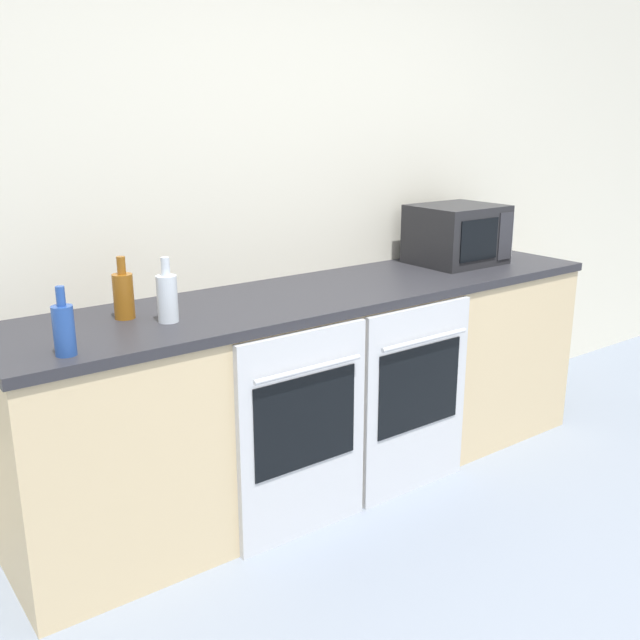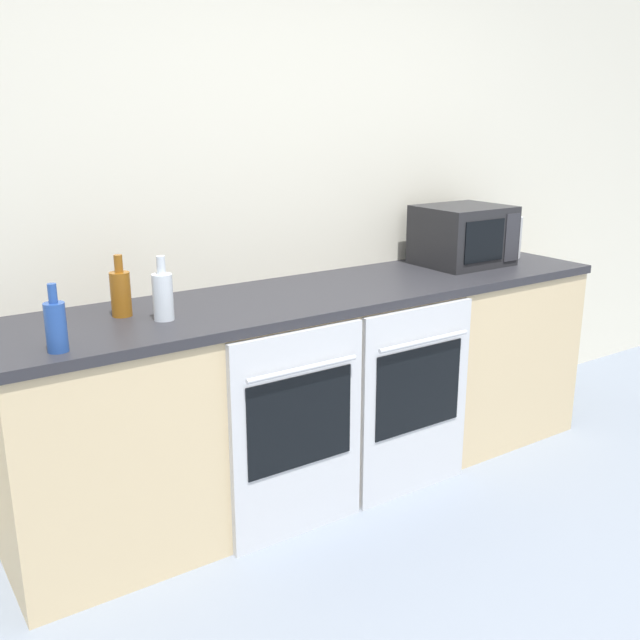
# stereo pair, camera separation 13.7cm
# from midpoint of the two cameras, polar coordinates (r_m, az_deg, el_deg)

# --- Properties ---
(wall_back) EXTENTS (10.00, 0.06, 2.60)m
(wall_back) POSITION_cam_midpoint_polar(r_m,az_deg,el_deg) (3.41, -4.46, 9.74)
(wall_back) COLOR silver
(wall_back) RESTS_ON ground_plane
(counter_back) EXTENTS (2.89, 0.68, 0.93)m
(counter_back) POSITION_cam_midpoint_polar(r_m,az_deg,el_deg) (3.32, -0.83, -5.30)
(counter_back) COLOR #D1B789
(counter_back) RESTS_ON ground_plane
(oven_left) EXTENTS (0.60, 0.06, 0.88)m
(oven_left) POSITION_cam_midpoint_polar(r_m,az_deg,el_deg) (2.88, -2.68, -9.18)
(oven_left) COLOR silver
(oven_left) RESTS_ON ground_plane
(oven_right) EXTENTS (0.60, 0.06, 0.88)m
(oven_right) POSITION_cam_midpoint_polar(r_m,az_deg,el_deg) (3.23, 6.53, -6.34)
(oven_right) COLOR silver
(oven_right) RESTS_ON ground_plane
(microwave) EXTENTS (0.44, 0.38, 0.30)m
(microwave) POSITION_cam_midpoint_polar(r_m,az_deg,el_deg) (3.78, 9.86, 6.76)
(microwave) COLOR #232326
(microwave) RESTS_ON counter_back
(bottle_amber) EXTENTS (0.08, 0.08, 0.24)m
(bottle_amber) POSITION_cam_midpoint_polar(r_m,az_deg,el_deg) (2.82, -16.80, 1.97)
(bottle_amber) COLOR #8C5114
(bottle_amber) RESTS_ON counter_back
(bottle_blue) EXTENTS (0.07, 0.07, 0.23)m
(bottle_blue) POSITION_cam_midpoint_polar(r_m,az_deg,el_deg) (2.44, -21.33, -0.65)
(bottle_blue) COLOR #234793
(bottle_blue) RESTS_ON counter_back
(bottle_clear) EXTENTS (0.08, 0.08, 0.25)m
(bottle_clear) POSITION_cam_midpoint_polar(r_m,az_deg,el_deg) (2.73, -13.54, 1.81)
(bottle_clear) COLOR silver
(bottle_clear) RESTS_ON counter_back
(kettle) EXTENTS (0.17, 0.17, 0.23)m
(kettle) POSITION_cam_midpoint_polar(r_m,az_deg,el_deg) (4.05, 13.03, 6.62)
(kettle) COLOR #B7BABF
(kettle) RESTS_ON counter_back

